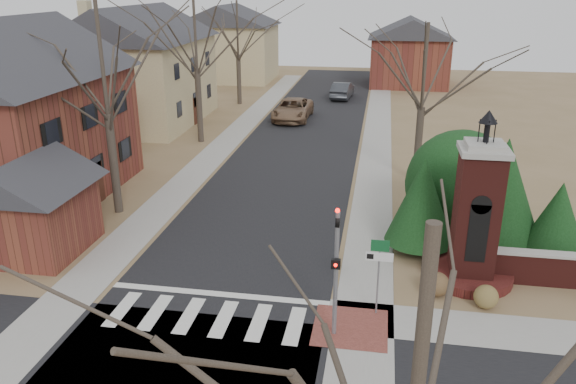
% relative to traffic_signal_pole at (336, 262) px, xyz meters
% --- Properties ---
extents(ground, '(120.00, 120.00, 0.00)m').
position_rel_traffic_signal_pole_xyz_m(ground, '(-4.30, -0.57, -2.59)').
color(ground, brown).
rests_on(ground, ground).
extents(main_street, '(8.00, 70.00, 0.01)m').
position_rel_traffic_signal_pole_xyz_m(main_street, '(-4.30, 21.43, -2.58)').
color(main_street, black).
rests_on(main_street, ground).
extents(crosswalk_zone, '(8.00, 2.20, 0.02)m').
position_rel_traffic_signal_pole_xyz_m(crosswalk_zone, '(-4.30, 0.23, -2.58)').
color(crosswalk_zone, silver).
rests_on(crosswalk_zone, ground).
extents(stop_bar, '(8.00, 0.35, 0.02)m').
position_rel_traffic_signal_pole_xyz_m(stop_bar, '(-4.30, 1.73, -2.58)').
color(stop_bar, silver).
rests_on(stop_bar, ground).
extents(sidewalk_right_main, '(2.00, 60.00, 0.02)m').
position_rel_traffic_signal_pole_xyz_m(sidewalk_right_main, '(0.90, 21.43, -2.58)').
color(sidewalk_right_main, gray).
rests_on(sidewalk_right_main, ground).
extents(sidewalk_left, '(2.00, 60.00, 0.02)m').
position_rel_traffic_signal_pole_xyz_m(sidewalk_left, '(-9.50, 21.43, -2.58)').
color(sidewalk_left, gray).
rests_on(sidewalk_left, ground).
extents(curb_apron, '(2.40, 2.40, 0.02)m').
position_rel_traffic_signal_pole_xyz_m(curb_apron, '(0.50, 0.43, -2.57)').
color(curb_apron, brown).
rests_on(curb_apron, ground).
extents(traffic_signal_pole, '(0.28, 0.41, 4.50)m').
position_rel_traffic_signal_pole_xyz_m(traffic_signal_pole, '(0.00, 0.00, 0.00)').
color(traffic_signal_pole, slate).
rests_on(traffic_signal_pole, ground).
extents(sign_post, '(0.90, 0.07, 2.75)m').
position_rel_traffic_signal_pole_xyz_m(sign_post, '(1.29, 1.41, -0.64)').
color(sign_post, slate).
rests_on(sign_post, ground).
extents(brick_gate_monument, '(3.20, 3.20, 6.47)m').
position_rel_traffic_signal_pole_xyz_m(brick_gate_monument, '(4.70, 4.42, -0.42)').
color(brick_gate_monument, '#4F1B17').
rests_on(brick_gate_monument, ground).
extents(house_brick_left, '(9.80, 11.80, 9.42)m').
position_rel_traffic_signal_pole_xyz_m(house_brick_left, '(-17.31, 9.42, 2.07)').
color(house_brick_left, brown).
rests_on(house_brick_left, ground).
extents(house_stucco_left, '(9.80, 12.80, 9.28)m').
position_rel_traffic_signal_pole_xyz_m(house_stucco_left, '(-17.80, 26.42, 2.01)').
color(house_stucco_left, '#C3B682').
rests_on(house_stucco_left, ground).
extents(garage_left, '(4.80, 4.80, 4.29)m').
position_rel_traffic_signal_pole_xyz_m(garage_left, '(-12.82, 3.92, -0.35)').
color(garage_left, brown).
rests_on(garage_left, ground).
extents(house_distant_left, '(10.80, 8.80, 8.53)m').
position_rel_traffic_signal_pole_xyz_m(house_distant_left, '(-16.31, 47.42, 1.66)').
color(house_distant_left, '#C3B682').
rests_on(house_distant_left, ground).
extents(house_distant_right, '(8.80, 8.80, 7.30)m').
position_rel_traffic_signal_pole_xyz_m(house_distant_right, '(3.69, 47.42, 1.06)').
color(house_distant_right, brown).
rests_on(house_distant_right, ground).
extents(evergreen_near, '(2.80, 2.80, 4.10)m').
position_rel_traffic_signal_pole_xyz_m(evergreen_near, '(2.90, 6.43, -0.29)').
color(evergreen_near, '#473D33').
rests_on(evergreen_near, ground).
extents(evergreen_mid, '(3.40, 3.40, 4.70)m').
position_rel_traffic_signal_pole_xyz_m(evergreen_mid, '(6.20, 7.63, 0.01)').
color(evergreen_mid, '#473D33').
rests_on(evergreen_mid, ground).
extents(evergreen_far, '(2.40, 2.40, 3.30)m').
position_rel_traffic_signal_pole_xyz_m(evergreen_far, '(8.20, 6.63, -0.69)').
color(evergreen_far, '#473D33').
rests_on(evergreen_far, ground).
extents(evergreen_mass, '(4.80, 4.80, 4.80)m').
position_rel_traffic_signal_pole_xyz_m(evergreen_mass, '(4.70, 8.93, -0.19)').
color(evergreen_mass, black).
rests_on(evergreen_mass, ground).
extents(bare_tree_0, '(8.05, 8.05, 11.15)m').
position_rel_traffic_signal_pole_xyz_m(bare_tree_0, '(-11.30, 8.43, 5.11)').
color(bare_tree_0, '#473D33').
rests_on(bare_tree_0, ground).
extents(bare_tree_1, '(8.40, 8.40, 11.64)m').
position_rel_traffic_signal_pole_xyz_m(bare_tree_1, '(-11.30, 21.43, 5.44)').
color(bare_tree_1, '#473D33').
rests_on(bare_tree_1, ground).
extents(bare_tree_2, '(7.35, 7.35, 10.19)m').
position_rel_traffic_signal_pole_xyz_m(bare_tree_2, '(-11.80, 34.43, 4.44)').
color(bare_tree_2, '#473D33').
rests_on(bare_tree_2, ground).
extents(bare_tree_3, '(7.00, 7.00, 9.70)m').
position_rel_traffic_signal_pole_xyz_m(bare_tree_3, '(3.20, 15.43, 4.10)').
color(bare_tree_3, '#473D33').
rests_on(bare_tree_3, ground).
extents(bare_tree_4, '(6.65, 6.65, 9.21)m').
position_rel_traffic_signal_pole_xyz_m(bare_tree_4, '(1.70, -9.57, 3.77)').
color(bare_tree_4, '#473D33').
rests_on(bare_tree_4, ground).
extents(pickup_truck, '(2.83, 5.97, 1.65)m').
position_rel_traffic_signal_pole_xyz_m(pickup_truck, '(-6.00, 29.09, -1.76)').
color(pickup_truck, '#826147').
rests_on(pickup_truck, ground).
extents(distant_car, '(2.07, 4.84, 1.55)m').
position_rel_traffic_signal_pole_xyz_m(distant_car, '(-2.70, 38.51, -1.81)').
color(distant_car, '#373A40').
rests_on(distant_car, ground).
extents(dry_shrub_left, '(0.89, 0.89, 0.89)m').
position_rel_traffic_signal_pole_xyz_m(dry_shrub_left, '(3.40, 2.98, -2.14)').
color(dry_shrub_left, brown).
rests_on(dry_shrub_left, ground).
extents(dry_shrub_right, '(0.84, 0.84, 0.84)m').
position_rel_traffic_signal_pole_xyz_m(dry_shrub_right, '(5.00, 2.43, -2.17)').
color(dry_shrub_right, brown).
rests_on(dry_shrub_right, ground).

